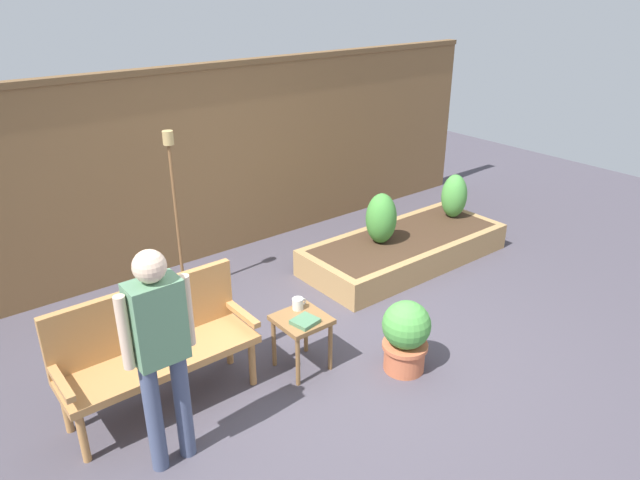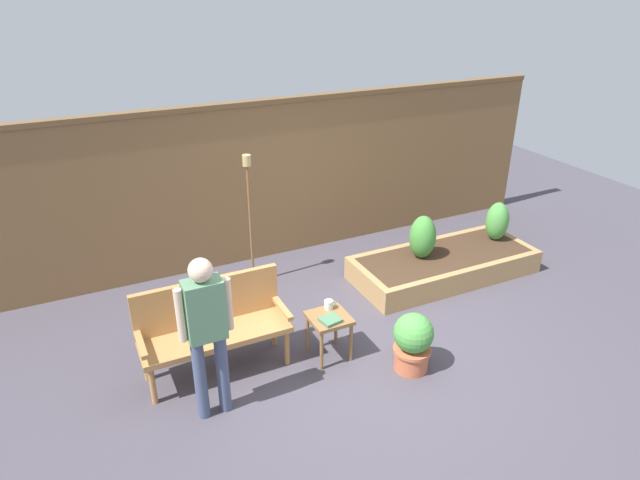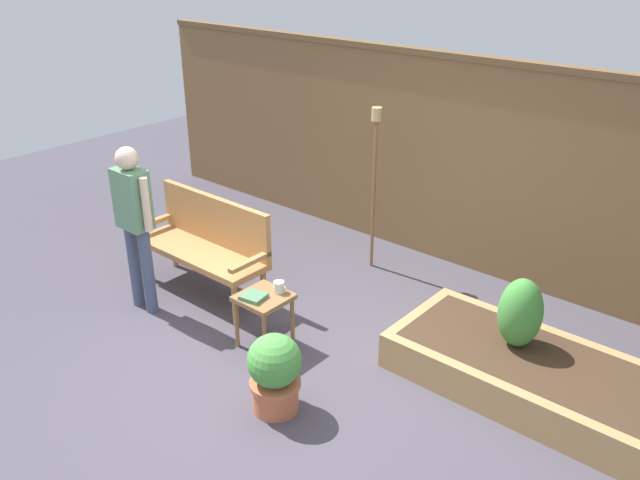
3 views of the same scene
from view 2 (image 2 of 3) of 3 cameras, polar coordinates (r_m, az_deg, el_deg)
The scene contains 12 objects.
ground_plane at distance 5.89m, azimuth 4.57°, elevation -11.75°, with size 14.00×14.00×0.00m, color #47424C.
fence_back at distance 7.46m, azimuth -5.18°, elevation 6.16°, with size 8.40×0.14×2.16m.
garden_bench at distance 5.53m, azimuth -11.04°, elevation -8.10°, with size 1.44×0.48×0.94m.
side_table at distance 5.65m, azimuth 0.93°, elevation -8.55°, with size 0.40×0.40×0.48m.
cup_on_table at distance 5.69m, azimuth 0.92°, elevation -6.66°, with size 0.13×0.09×0.10m.
book_on_table at distance 5.52m, azimuth 1.07°, elevation -8.21°, with size 0.19×0.17×0.03m, color #4C7A56.
potted_boxwood at distance 5.59m, azimuth 9.51°, elevation -10.20°, with size 0.40×0.40×0.62m.
raised_planter_bed at distance 7.41m, azimuth 12.58°, elevation -2.49°, with size 2.40×1.00×0.30m.
shrub_near_bench at distance 7.10m, azimuth 10.50°, elevation 0.31°, with size 0.34×0.34×0.57m.
shrub_far_corner at distance 7.84m, azimuth 17.74°, elevation 1.85°, with size 0.30×0.30×0.53m.
tiki_torch at distance 6.70m, azimuth -7.32°, elevation 4.32°, with size 0.10×0.10×1.69m.
person_by_bench at distance 4.76m, azimuth -11.60°, elevation -8.61°, with size 0.47×0.20×1.56m.
Camera 2 is at (-2.44, -4.00, 3.58)m, focal length 31.16 mm.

